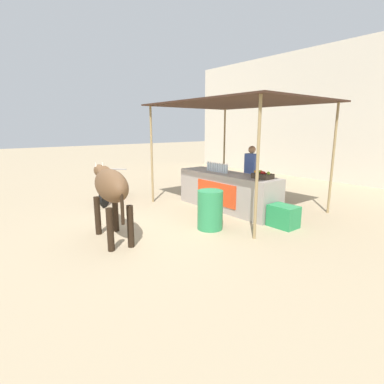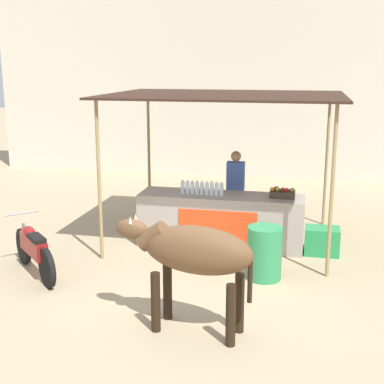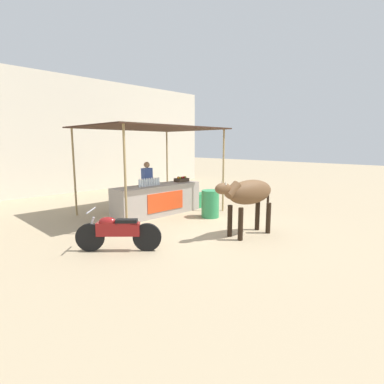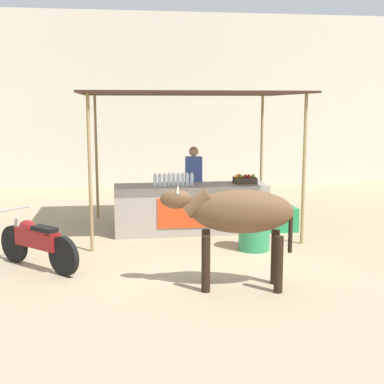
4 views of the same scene
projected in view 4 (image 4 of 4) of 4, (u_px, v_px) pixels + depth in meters
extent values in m
plane|color=tan|center=(210.00, 265.00, 8.50)|extent=(60.00, 60.00, 0.00)
cube|color=beige|center=(163.00, 101.00, 16.52)|extent=(16.00, 0.50, 5.26)
cube|color=#9E9389|center=(191.00, 209.00, 10.57)|extent=(3.00, 0.80, 0.96)
cube|color=red|center=(194.00, 213.00, 10.17)|extent=(1.40, 0.02, 0.58)
cube|color=#382319|center=(189.00, 93.00, 10.50)|extent=(4.20, 3.20, 0.04)
cylinder|color=#997F51|center=(90.00, 173.00, 9.06)|extent=(0.06, 0.06, 2.73)
cylinder|color=#997F51|center=(304.00, 169.00, 9.57)|extent=(0.06, 0.06, 2.73)
cylinder|color=#997F51|center=(96.00, 157.00, 11.88)|extent=(0.06, 0.06, 2.73)
cylinder|color=#997F51|center=(262.00, 155.00, 12.39)|extent=(0.06, 0.06, 2.73)
cylinder|color=silver|center=(155.00, 180.00, 10.33)|extent=(0.07, 0.07, 0.22)
cylinder|color=white|center=(155.00, 174.00, 10.31)|extent=(0.04, 0.04, 0.03)
cylinder|color=silver|center=(160.00, 180.00, 10.35)|extent=(0.07, 0.07, 0.22)
cylinder|color=white|center=(160.00, 174.00, 10.33)|extent=(0.04, 0.04, 0.03)
cylinder|color=silver|center=(164.00, 180.00, 10.36)|extent=(0.07, 0.07, 0.22)
cylinder|color=white|center=(164.00, 174.00, 10.34)|extent=(0.04, 0.04, 0.03)
cylinder|color=silver|center=(169.00, 180.00, 10.37)|extent=(0.07, 0.07, 0.22)
cylinder|color=white|center=(169.00, 174.00, 10.35)|extent=(0.04, 0.04, 0.03)
cylinder|color=silver|center=(174.00, 180.00, 10.38)|extent=(0.07, 0.07, 0.22)
cylinder|color=white|center=(174.00, 174.00, 10.36)|extent=(0.04, 0.04, 0.03)
cylinder|color=silver|center=(178.00, 180.00, 10.39)|extent=(0.07, 0.07, 0.22)
cylinder|color=white|center=(178.00, 173.00, 10.37)|extent=(0.04, 0.04, 0.03)
cylinder|color=silver|center=(183.00, 180.00, 10.41)|extent=(0.07, 0.07, 0.22)
cylinder|color=white|center=(183.00, 173.00, 10.39)|extent=(0.04, 0.04, 0.03)
cylinder|color=silver|center=(187.00, 180.00, 10.42)|extent=(0.07, 0.07, 0.22)
cylinder|color=white|center=(187.00, 173.00, 10.40)|extent=(0.04, 0.04, 0.03)
cylinder|color=silver|center=(192.00, 180.00, 10.43)|extent=(0.07, 0.07, 0.22)
cylinder|color=white|center=(192.00, 173.00, 10.41)|extent=(0.04, 0.04, 0.03)
cube|color=#3F3326|center=(245.00, 180.00, 10.68)|extent=(0.44, 0.32, 0.12)
sphere|color=#B21E19|center=(245.00, 176.00, 10.64)|extent=(0.08, 0.08, 0.08)
sphere|color=#B21E19|center=(238.00, 176.00, 10.67)|extent=(0.08, 0.08, 0.08)
sphere|color=#B21E19|center=(249.00, 176.00, 10.64)|extent=(0.08, 0.08, 0.08)
sphere|color=#8CB22D|center=(241.00, 176.00, 10.63)|extent=(0.08, 0.08, 0.08)
sphere|color=orange|center=(239.00, 176.00, 10.71)|extent=(0.08, 0.08, 0.08)
sphere|color=#8CB22D|center=(253.00, 176.00, 10.68)|extent=(0.08, 0.08, 0.08)
sphere|color=orange|center=(237.00, 176.00, 10.60)|extent=(0.08, 0.08, 0.08)
cylinder|color=#383842|center=(194.00, 204.00, 11.34)|extent=(0.22, 0.22, 0.88)
cube|color=#3F59A5|center=(194.00, 170.00, 11.22)|extent=(0.34, 0.20, 0.56)
sphere|color=#A87A56|center=(194.00, 151.00, 11.16)|extent=(0.20, 0.20, 0.20)
cube|color=#268C4C|center=(281.00, 219.00, 10.76)|extent=(0.60, 0.44, 0.48)
cylinder|color=#2D8C51|center=(254.00, 226.00, 9.31)|extent=(0.54, 0.54, 0.84)
ellipsoid|color=brown|center=(242.00, 211.00, 7.26)|extent=(1.47, 0.74, 0.60)
cylinder|color=black|center=(206.00, 264.00, 7.21)|extent=(0.12, 0.12, 0.78)
cylinder|color=black|center=(206.00, 257.00, 7.56)|extent=(0.12, 0.12, 0.78)
cylinder|color=black|center=(279.00, 265.00, 7.18)|extent=(0.12, 0.12, 0.78)
cylinder|color=black|center=(275.00, 257.00, 7.54)|extent=(0.12, 0.12, 0.78)
cylinder|color=brown|center=(198.00, 204.00, 7.26)|extent=(0.48, 0.31, 0.41)
ellipsoid|color=brown|center=(176.00, 199.00, 7.26)|extent=(0.47, 0.29, 0.26)
cone|color=beige|center=(177.00, 190.00, 7.16)|extent=(0.05, 0.05, 0.10)
cone|color=beige|center=(178.00, 188.00, 7.30)|extent=(0.05, 0.05, 0.10)
cylinder|color=black|center=(290.00, 231.00, 7.29)|extent=(0.06, 0.06, 0.60)
ellipsoid|color=silver|center=(234.00, 208.00, 7.48)|extent=(0.45, 0.17, 0.32)
cylinder|color=black|center=(14.00, 244.00, 8.60)|extent=(0.48, 0.48, 0.60)
cylinder|color=black|center=(64.00, 256.00, 7.90)|extent=(0.48, 0.48, 0.60)
cube|color=maroon|center=(37.00, 238.00, 8.22)|extent=(0.77, 0.76, 0.28)
ellipsoid|color=maroon|center=(28.00, 226.00, 8.33)|extent=(0.40, 0.39, 0.20)
cube|color=black|center=(44.00, 230.00, 8.09)|extent=(0.44, 0.44, 0.10)
cylinder|color=#99999E|center=(14.00, 209.00, 8.48)|extent=(0.41, 0.41, 0.03)
cylinder|color=#99999E|center=(14.00, 232.00, 8.56)|extent=(0.18, 0.18, 0.49)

